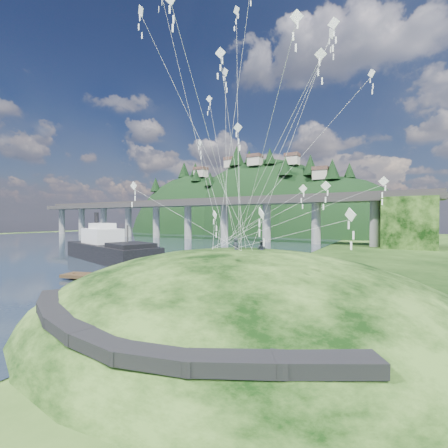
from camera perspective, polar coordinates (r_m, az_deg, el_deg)
The scene contains 10 objects.
ground at distance 28.32m, azimuth -13.57°, elevation -14.43°, with size 320.00×320.00×0.00m, color black.
water at distance 103.77m, azimuth -31.66°, elevation -3.30°, with size 240.00×240.00×0.00m, color #2A394D.
grass_hill at distance 26.00m, azimuth 3.54°, elevation -19.30°, with size 36.00×32.00×13.00m.
footpath at distance 16.08m, azimuth -18.10°, elevation -18.80°, with size 22.29×5.84×0.83m.
bridge at distance 100.70m, azimuth 2.84°, elevation 2.24°, with size 160.00×11.00×15.00m.
far_ridge at distance 155.86m, azimuth 5.80°, elevation -4.51°, with size 153.00×70.00×94.50m.
work_barge at distance 58.03m, azimuth -21.05°, elevation -4.33°, with size 25.94×13.74×8.76m.
wooden_dock at distance 38.35m, azimuth -19.20°, elevation -9.63°, with size 15.39×6.25×1.09m.
kite_flyers at distance 24.90m, azimuth 4.91°, elevation -2.87°, with size 2.47×1.92×1.94m.
kite_swarm at distance 26.92m, azimuth 5.45°, elevation 22.58°, with size 20.74×17.13×20.55m.
Camera 1 is at (18.65, -19.94, 7.52)m, focal length 24.00 mm.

